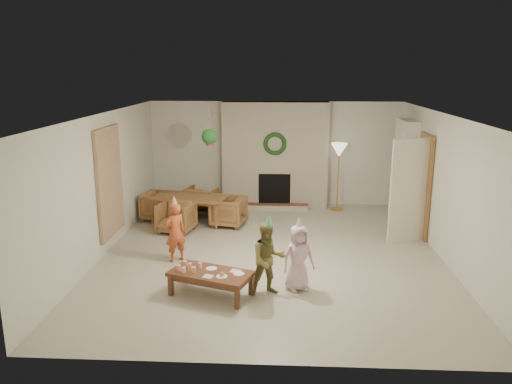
# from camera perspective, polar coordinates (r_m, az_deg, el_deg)

# --- Properties ---
(floor) EXTENTS (7.00, 7.00, 0.00)m
(floor) POSITION_cam_1_polar(r_m,az_deg,el_deg) (9.15, 1.76, -7.02)
(floor) COLOR #B7B29E
(floor) RESTS_ON ground
(ceiling) EXTENTS (7.00, 7.00, 0.00)m
(ceiling) POSITION_cam_1_polar(r_m,az_deg,el_deg) (8.58, 1.88, 8.76)
(ceiling) COLOR white
(ceiling) RESTS_ON wall_back
(wall_back) EXTENTS (7.00, 0.00, 7.00)m
(wall_back) POSITION_cam_1_polar(r_m,az_deg,el_deg) (12.22, 2.18, 4.39)
(wall_back) COLOR silver
(wall_back) RESTS_ON floor
(wall_front) EXTENTS (7.00, 0.00, 7.00)m
(wall_front) POSITION_cam_1_polar(r_m,az_deg,el_deg) (5.44, 0.99, -7.89)
(wall_front) COLOR silver
(wall_front) RESTS_ON floor
(wall_left) EXTENTS (0.00, 7.00, 7.00)m
(wall_left) POSITION_cam_1_polar(r_m,az_deg,el_deg) (9.34, -16.92, 0.81)
(wall_left) COLOR silver
(wall_left) RESTS_ON floor
(wall_right) EXTENTS (0.00, 7.00, 7.00)m
(wall_right) POSITION_cam_1_polar(r_m,az_deg,el_deg) (9.23, 20.79, 0.35)
(wall_right) COLOR silver
(wall_right) RESTS_ON floor
(fireplace_mass) EXTENTS (2.50, 0.40, 2.50)m
(fireplace_mass) POSITION_cam_1_polar(r_m,az_deg,el_deg) (12.02, 2.17, 4.23)
(fireplace_mass) COLOR #4D1A14
(fireplace_mass) RESTS_ON floor
(fireplace_hearth) EXTENTS (1.60, 0.30, 0.12)m
(fireplace_hearth) POSITION_cam_1_polar(r_m,az_deg,el_deg) (11.94, 2.09, -1.69)
(fireplace_hearth) COLOR maroon
(fireplace_hearth) RESTS_ON floor
(fireplace_firebox) EXTENTS (0.75, 0.12, 0.75)m
(fireplace_firebox) POSITION_cam_1_polar(r_m,az_deg,el_deg) (12.00, 2.12, 0.32)
(fireplace_firebox) COLOR black
(fireplace_firebox) RESTS_ON floor
(fireplace_wreath) EXTENTS (0.54, 0.10, 0.54)m
(fireplace_wreath) POSITION_cam_1_polar(r_m,az_deg,el_deg) (11.74, 2.16, 5.49)
(fireplace_wreath) COLOR #163A15
(fireplace_wreath) RESTS_ON fireplace_mass
(floor_lamp_base) EXTENTS (0.30, 0.30, 0.03)m
(floor_lamp_base) POSITION_cam_1_polar(r_m,az_deg,el_deg) (12.07, 9.16, -1.91)
(floor_lamp_base) COLOR gold
(floor_lamp_base) RESTS_ON floor
(floor_lamp_post) EXTENTS (0.03, 0.03, 1.43)m
(floor_lamp_post) POSITION_cam_1_polar(r_m,az_deg,el_deg) (11.89, 9.29, 1.44)
(floor_lamp_post) COLOR gold
(floor_lamp_post) RESTS_ON floor
(floor_lamp_shade) EXTENTS (0.38, 0.38, 0.32)m
(floor_lamp_shade) POSITION_cam_1_polar(r_m,az_deg,el_deg) (11.77, 9.42, 4.71)
(floor_lamp_shade) COLOR beige
(floor_lamp_shade) RESTS_ON floor_lamp_post
(bookshelf_carcass) EXTENTS (0.30, 1.00, 2.20)m
(bookshelf_carcass) POSITION_cam_1_polar(r_m,az_deg,el_deg) (11.38, 16.54, 2.34)
(bookshelf_carcass) COLOR white
(bookshelf_carcass) RESTS_ON floor
(bookshelf_shelf_a) EXTENTS (0.30, 0.92, 0.03)m
(bookshelf_shelf_a) POSITION_cam_1_polar(r_m,az_deg,el_deg) (11.52, 16.22, -0.82)
(bookshelf_shelf_a) COLOR white
(bookshelf_shelf_a) RESTS_ON bookshelf_carcass
(bookshelf_shelf_b) EXTENTS (0.30, 0.92, 0.03)m
(bookshelf_shelf_b) POSITION_cam_1_polar(r_m,az_deg,el_deg) (11.42, 16.36, 1.12)
(bookshelf_shelf_b) COLOR white
(bookshelf_shelf_b) RESTS_ON bookshelf_carcass
(bookshelf_shelf_c) EXTENTS (0.30, 0.92, 0.03)m
(bookshelf_shelf_c) POSITION_cam_1_polar(r_m,az_deg,el_deg) (11.35, 16.49, 3.09)
(bookshelf_shelf_c) COLOR white
(bookshelf_shelf_c) RESTS_ON bookshelf_carcass
(bookshelf_shelf_d) EXTENTS (0.30, 0.92, 0.03)m
(bookshelf_shelf_d) POSITION_cam_1_polar(r_m,az_deg,el_deg) (11.28, 16.63, 5.08)
(bookshelf_shelf_d) COLOR white
(bookshelf_shelf_d) RESTS_ON bookshelf_carcass
(books_row_lower) EXTENTS (0.20, 0.40, 0.24)m
(books_row_lower) POSITION_cam_1_polar(r_m,az_deg,el_deg) (11.34, 16.34, -0.33)
(books_row_lower) COLOR #AC1F2A
(books_row_lower) RESTS_ON bookshelf_shelf_a
(books_row_mid) EXTENTS (0.20, 0.44, 0.24)m
(books_row_mid) POSITION_cam_1_polar(r_m,az_deg,el_deg) (11.44, 16.25, 1.86)
(books_row_mid) COLOR navy
(books_row_mid) RESTS_ON bookshelf_shelf_b
(books_row_upper) EXTENTS (0.20, 0.36, 0.22)m
(books_row_upper) POSITION_cam_1_polar(r_m,az_deg,el_deg) (11.22, 16.55, 3.64)
(books_row_upper) COLOR olive
(books_row_upper) RESTS_ON bookshelf_shelf_c
(door_frame) EXTENTS (0.05, 0.86, 2.04)m
(door_frame) POSITION_cam_1_polar(r_m,az_deg,el_deg) (10.38, 18.52, 0.67)
(door_frame) COLOR brown
(door_frame) RESTS_ON floor
(door_leaf) EXTENTS (0.77, 0.32, 2.00)m
(door_leaf) POSITION_cam_1_polar(r_m,az_deg,el_deg) (9.93, 16.96, 0.09)
(door_leaf) COLOR beige
(door_leaf) RESTS_ON floor
(curtain_panel) EXTENTS (0.06, 1.20, 2.00)m
(curtain_panel) POSITION_cam_1_polar(r_m,az_deg,el_deg) (9.51, -16.29, 1.08)
(curtain_panel) COLOR tan
(curtain_panel) RESTS_ON wall_left
(dining_table) EXTENTS (1.76, 1.22, 0.57)m
(dining_table) POSITION_cam_1_polar(r_m,az_deg,el_deg) (10.98, -7.54, -2.00)
(dining_table) COLOR brown
(dining_table) RESTS_ON floor
(dining_chair_near) EXTENTS (0.80, 0.81, 0.62)m
(dining_chair_near) POSITION_cam_1_polar(r_m,az_deg,el_deg) (10.35, -9.06, -2.87)
(dining_chair_near) COLOR brown
(dining_chair_near) RESTS_ON floor
(dining_chair_far) EXTENTS (0.80, 0.81, 0.62)m
(dining_chair_far) POSITION_cam_1_polar(r_m,az_deg,el_deg) (11.60, -6.20, -0.94)
(dining_chair_far) COLOR brown
(dining_chair_far) RESTS_ON floor
(dining_chair_left) EXTENTS (0.81, 0.80, 0.62)m
(dining_chair_left) POSITION_cam_1_polar(r_m,az_deg,el_deg) (11.26, -10.87, -1.57)
(dining_chair_left) COLOR brown
(dining_chair_left) RESTS_ON floor
(dining_chair_right) EXTENTS (0.81, 0.80, 0.62)m
(dining_chair_right) POSITION_cam_1_polar(r_m,az_deg,el_deg) (10.67, -3.16, -2.20)
(dining_chair_right) COLOR brown
(dining_chair_right) RESTS_ON floor
(hanging_plant_cord) EXTENTS (0.01, 0.01, 0.70)m
(hanging_plant_cord) POSITION_cam_1_polar(r_m,az_deg,el_deg) (10.22, -5.33, 7.56)
(hanging_plant_cord) COLOR tan
(hanging_plant_cord) RESTS_ON ceiling
(hanging_plant_pot) EXTENTS (0.16, 0.16, 0.12)m
(hanging_plant_pot) POSITION_cam_1_polar(r_m,az_deg,el_deg) (10.26, -5.28, 5.62)
(hanging_plant_pot) COLOR maroon
(hanging_plant_pot) RESTS_ON hanging_plant_cord
(hanging_plant_foliage) EXTENTS (0.32, 0.32, 0.32)m
(hanging_plant_foliage) POSITION_cam_1_polar(r_m,az_deg,el_deg) (10.24, -5.30, 6.29)
(hanging_plant_foliage) COLOR #1A5021
(hanging_plant_foliage) RESTS_ON hanging_plant_pot
(coffee_table_top) EXTENTS (1.32, 0.96, 0.05)m
(coffee_table_top) POSITION_cam_1_polar(r_m,az_deg,el_deg) (7.48, -5.16, -9.21)
(coffee_table_top) COLOR brown
(coffee_table_top) RESTS_ON floor
(coffee_table_apron) EXTENTS (1.20, 0.85, 0.07)m
(coffee_table_apron) POSITION_cam_1_polar(r_m,az_deg,el_deg) (7.51, -5.15, -9.66)
(coffee_table_apron) COLOR brown
(coffee_table_apron) RESTS_ON floor
(coffee_leg_fl) EXTENTS (0.08, 0.08, 0.31)m
(coffee_leg_fl) POSITION_cam_1_polar(r_m,az_deg,el_deg) (7.62, -9.65, -10.42)
(coffee_leg_fl) COLOR brown
(coffee_leg_fl) RESTS_ON floor
(coffee_leg_fr) EXTENTS (0.08, 0.08, 0.31)m
(coffee_leg_fr) POSITION_cam_1_polar(r_m,az_deg,el_deg) (7.14, -2.15, -11.96)
(coffee_leg_fr) COLOR brown
(coffee_leg_fr) RESTS_ON floor
(coffee_leg_bl) EXTENTS (0.08, 0.08, 0.31)m
(coffee_leg_bl) POSITION_cam_1_polar(r_m,az_deg,el_deg) (8.00, -7.77, -9.14)
(coffee_leg_bl) COLOR brown
(coffee_leg_bl) RESTS_ON floor
(coffee_leg_br) EXTENTS (0.08, 0.08, 0.31)m
(coffee_leg_br) POSITION_cam_1_polar(r_m,az_deg,el_deg) (7.54, -0.56, -10.48)
(coffee_leg_br) COLOR brown
(coffee_leg_br) RESTS_ON floor
(cup_a) EXTENTS (0.08, 0.08, 0.08)m
(cup_a) POSITION_cam_1_polar(r_m,az_deg,el_deg) (7.56, -8.76, -8.50)
(cup_a) COLOR white
(cup_a) RESTS_ON coffee_table_top
(cup_b) EXTENTS (0.08, 0.08, 0.08)m
(cup_b) POSITION_cam_1_polar(r_m,az_deg,el_deg) (7.70, -8.04, -8.04)
(cup_b) COLOR white
(cup_b) RESTS_ON coffee_table_top
(cup_c) EXTENTS (0.08, 0.08, 0.08)m
(cup_c) POSITION_cam_1_polar(r_m,az_deg,el_deg) (7.47, -8.22, -8.77)
(cup_c) COLOR white
(cup_c) RESTS_ON coffee_table_top
(cup_d) EXTENTS (0.08, 0.08, 0.08)m
(cup_d) POSITION_cam_1_polar(r_m,az_deg,el_deg) (7.62, -7.50, -8.29)
(cup_d) COLOR white
(cup_d) RESTS_ON coffee_table_top
(cup_e) EXTENTS (0.08, 0.08, 0.08)m
(cup_e) POSITION_cam_1_polar(r_m,az_deg,el_deg) (7.47, -7.07, -8.74)
(cup_e) COLOR white
(cup_e) RESTS_ON coffee_table_top
(cup_f) EXTENTS (0.08, 0.08, 0.08)m
(cup_f) POSITION_cam_1_polar(r_m,az_deg,el_deg) (7.61, -6.38, -8.26)
(cup_f) COLOR white
(cup_f) RESTS_ON coffee_table_top
(plate_a) EXTENTS (0.21, 0.21, 0.01)m
(plate_a) POSITION_cam_1_polar(r_m,az_deg,el_deg) (7.58, -5.08, -8.64)
(plate_a) COLOR white
(plate_a) RESTS_ON coffee_table_top
(plate_b) EXTENTS (0.21, 0.21, 0.01)m
(plate_b) POSITION_cam_1_polar(r_m,az_deg,el_deg) (7.30, -3.90, -9.53)
(plate_b) COLOR white
(plate_b) RESTS_ON coffee_table_top
(plate_c) EXTENTS (0.21, 0.21, 0.01)m
(plate_c) POSITION_cam_1_polar(r_m,az_deg,el_deg) (7.38, -1.96, -9.25)
(plate_c) COLOR white
(plate_c) RESTS_ON coffee_table_top
(food_scoop) EXTENTS (0.08, 0.08, 0.06)m
(food_scoop) POSITION_cam_1_polar(r_m,az_deg,el_deg) (7.28, -3.90, -9.28)
(food_scoop) COLOR tan
(food_scoop) RESTS_ON plate_b
(napkin_left) EXTENTS (0.18, 0.18, 0.01)m
(napkin_left) POSITION_cam_1_polar(r_m,az_deg,el_deg) (7.32, -5.46, -9.51)
(napkin_left) COLOR #EAADC0
(napkin_left) RESTS_ON coffee_table_top
(napkin_right) EXTENTS (0.18, 0.18, 0.01)m
(napkin_right) POSITION_cam_1_polar(r_m,az_deg,el_deg) (7.47, -2.37, -8.94)
(napkin_right) COLOR #EAADC0
(napkin_right) RESTS_ON coffee_table_top
(child_red) EXTENTS (0.45, 0.43, 1.04)m
(child_red) POSITION_cam_1_polar(r_m,az_deg,el_deg) (8.76, -9.16, -4.55)
(child_red) COLOR #B64A27
(child_red) RESTS_ON floor
(party_hat_red) EXTENTS (0.18, 0.18, 0.20)m
(party_hat_red) POSITION_cam_1_polar(r_m,az_deg,el_deg) (8.60, -9.30, -0.98)
(party_hat_red) COLOR gold
(party_hat_red) RESTS_ON child_red
(child_plaid) EXTENTS (0.63, 0.55, 1.10)m
(child_plaid) POSITION_cam_1_polar(r_m,az_deg,el_deg) (7.41, 1.39, -7.63)
(child_plaid) COLOR #9C602A
(child_plaid) RESTS_ON floor
(party_hat_plaid) EXTENTS (0.14, 0.14, 0.18)m
(party_hat_plaid) POSITION_cam_1_polar(r_m,az_deg,el_deg) (7.22, 1.41, -3.29)
(party_hat_plaid) COLOR #51BD75
(party_hat_plaid) RESTS_ON child_plaid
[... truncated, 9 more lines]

